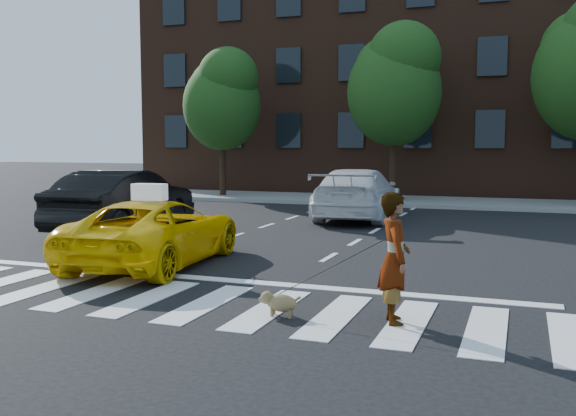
% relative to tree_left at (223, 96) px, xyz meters
% --- Properties ---
extents(ground, '(120.00, 120.00, 0.00)m').
position_rel_tree_left_xyz_m(ground, '(6.97, -17.00, -4.44)').
color(ground, black).
rests_on(ground, ground).
extents(crosswalk, '(13.00, 2.40, 0.01)m').
position_rel_tree_left_xyz_m(crosswalk, '(6.97, -17.00, -4.43)').
color(crosswalk, silver).
rests_on(crosswalk, ground).
extents(stop_line, '(12.00, 0.30, 0.01)m').
position_rel_tree_left_xyz_m(stop_line, '(6.97, -15.40, -4.43)').
color(stop_line, silver).
rests_on(stop_line, ground).
extents(sidewalk_far, '(30.00, 4.00, 0.15)m').
position_rel_tree_left_xyz_m(sidewalk_far, '(6.97, 0.50, -4.37)').
color(sidewalk_far, slate).
rests_on(sidewalk_far, ground).
extents(building, '(26.00, 10.00, 12.00)m').
position_rel_tree_left_xyz_m(building, '(6.97, 8.00, 1.56)').
color(building, '#462619').
rests_on(building, ground).
extents(tree_left, '(3.39, 3.38, 6.50)m').
position_rel_tree_left_xyz_m(tree_left, '(0.00, 0.00, 0.00)').
color(tree_left, black).
rests_on(tree_left, ground).
extents(tree_mid, '(3.69, 3.69, 7.10)m').
position_rel_tree_left_xyz_m(tree_mid, '(7.50, -0.00, 0.41)').
color(tree_mid, black).
rests_on(tree_mid, ground).
extents(taxi, '(2.54, 4.82, 1.29)m').
position_rel_tree_left_xyz_m(taxi, '(5.57, -14.50, -3.79)').
color(taxi, '#EEBD05').
rests_on(taxi, ground).
extents(black_sedan, '(2.05, 5.18, 1.68)m').
position_rel_tree_left_xyz_m(black_sedan, '(2.18, -10.64, -3.60)').
color(black_sedan, black).
rests_on(black_sedan, ground).
extents(white_suv, '(2.61, 5.65, 1.60)m').
position_rel_tree_left_xyz_m(white_suv, '(7.42, -5.52, -3.64)').
color(white_suv, silver).
rests_on(white_suv, ground).
extents(woman, '(0.62, 0.74, 1.75)m').
position_rel_tree_left_xyz_m(woman, '(10.78, -17.05, -3.57)').
color(woman, '#999999').
rests_on(woman, ground).
extents(dog, '(0.61, 0.28, 0.34)m').
position_rel_tree_left_xyz_m(dog, '(9.23, -17.27, -4.24)').
color(dog, '#886245').
rests_on(dog, ground).
extents(taxi_sign, '(0.67, 0.34, 0.32)m').
position_rel_tree_left_xyz_m(taxi_sign, '(5.57, -14.70, -2.99)').
color(taxi_sign, white).
rests_on(taxi_sign, taxi).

